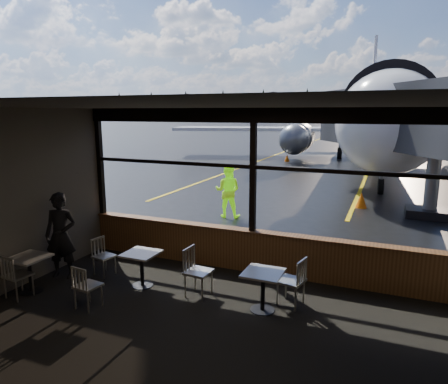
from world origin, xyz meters
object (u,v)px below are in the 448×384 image
Objects in this scene: chair_near_w at (198,272)px; passenger at (61,236)px; chair_mid_w at (104,257)px; airliner at (379,80)px; ground_crew at (228,191)px; cafe_table_near at (263,291)px; chair_mid_s at (88,286)px; chair_left_s at (18,276)px; cone_wing at (287,158)px; cone_nose at (361,200)px; jet_bridge at (427,149)px; cafe_table_left at (30,274)px; chair_near_e at (291,281)px.

passenger reaches higher than chair_near_w.
chair_mid_w is at bearing 11.41° from passenger.
ground_crew is at bearing -105.57° from airliner.
cafe_table_near is 0.88× the size of chair_mid_s.
chair_left_s is 1.17m from passenger.
cone_wing is (-3.55, 21.32, -0.22)m from chair_near_w.
ground_crew reaches higher than chair_mid_w.
ground_crew reaches higher than cone_nose.
cone_wing is at bearing 102.73° from cafe_table_near.
jet_bridge is 11.02m from cafe_table_left.
cafe_table_near is at bearing 12.95° from cafe_table_left.
chair_near_w is 5.89m from ground_crew.
cone_wing is (-7.69, 14.31, -2.08)m from jet_bridge.
chair_mid_w is 0.45× the size of passenger.
cafe_table_left is 3.25m from chair_near_w.
chair_near_e is 1.10× the size of chair_mid_s.
chair_mid_w is at bearing 104.30° from chair_near_e.
chair_near_w is (-4.14, -7.02, -1.86)m from jet_bridge.
cafe_table_left is (-7.20, -8.11, -1.97)m from jet_bridge.
passenger is (-5.07, -24.12, -4.66)m from airliner.
airliner is 17.26m from jet_bridge.
chair_mid_s is 0.47× the size of ground_crew.
chair_near_e reaches higher than cafe_table_near.
chair_near_e is 0.52× the size of ground_crew.
chair_left_s is 22.68m from cone_wing.
chair_mid_w is 1.67m from chair_left_s.
cone_wing is (-0.52, 21.60, -0.65)m from passenger.
chair_near_w is 1.17× the size of chair_mid_w.
ground_crew reaches higher than cone_wing.
cone_wing is at bearing 101.57° from chair_mid_s.
cafe_table_near is 0.41× the size of ground_crew.
cafe_table_near is 0.57m from chair_near_e.
passenger is 10.44m from cone_nose.
chair_near_e is (-2.46, -6.71, -1.87)m from jet_bridge.
airliner is at bearing 10.95° from chair_near_e.
ground_crew is (-2.98, 5.72, 0.51)m from cafe_table_near.
chair_mid_w is 1.42× the size of cone_nose.
jet_bridge is 12.37× the size of chair_left_s.
chair_mid_s is 10.58m from cone_nose.
airliner is at bearing 60.46° from passenger.
chair_mid_s is 6.82m from ground_crew.
passenger is 6.06m from ground_crew.
chair_near_e reaches higher than chair_mid_s.
ground_crew reaches higher than cafe_table_left.
cafe_table_near is at bearing 108.42° from ground_crew.
jet_bridge reaches higher than chair_near_w.
airliner is at bearing 84.33° from chair_left_s.
chair_near_w is at bearing 19.62° from cafe_table_left.
jet_bridge is at bearing 61.61° from chair_mid_s.
chair_mid_w is at bearing 176.41° from cafe_table_near.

